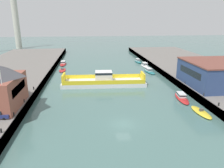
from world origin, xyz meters
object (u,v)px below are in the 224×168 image
object	(u,v)px
chain_ferry	(104,81)
moored_boat_mid_left	(182,97)
moored_boat_near_right	(145,65)
smokestack_distant_a	(15,14)
moored_boat_far_left	(149,71)
moored_boat_far_right	(201,112)
moored_boat_upstream_a	(62,70)
moored_boat_near_left	(138,61)
warehouse_shed	(218,73)
flagpole	(3,93)
moored_boat_mid_right	(63,63)

from	to	relation	value
chain_ferry	moored_boat_mid_left	world-z (taller)	chain_ferry
moored_boat_near_right	smokestack_distant_a	distance (m)	90.75
moored_boat_far_left	smokestack_distant_a	bearing A→B (deg)	132.19
chain_ferry	moored_boat_mid_left	distance (m)	21.40
chain_ferry	moored_boat_far_right	bearing A→B (deg)	-50.11
chain_ferry	moored_boat_upstream_a	xyz separation A→B (m)	(-13.35, 18.75, -0.96)
moored_boat_near_left	moored_boat_far_left	xyz separation A→B (m)	(-0.12, -17.79, -0.05)
moored_boat_near_left	warehouse_shed	bearing A→B (deg)	-74.69
moored_boat_far_right	flagpole	size ratio (longest dim) A/B	0.80
moored_boat_near_right	moored_boat_far_left	world-z (taller)	moored_boat_near_right
moored_boat_near_right	moored_boat_far_right	distance (m)	43.21
moored_boat_far_right	moored_boat_upstream_a	distance (m)	50.24
moored_boat_mid_left	moored_boat_far_right	bearing A→B (deg)	-86.20
moored_boat_near_left	moored_boat_near_right	xyz separation A→B (m)	(0.79, -8.56, 0.03)
moored_boat_far_right	moored_boat_near_right	bearing A→B (deg)	89.71
warehouse_shed	flagpole	distance (m)	47.87
moored_boat_upstream_a	smokestack_distant_a	xyz separation A→B (m)	(-33.28, 64.31, 20.51)
moored_boat_mid_left	moored_boat_far_left	size ratio (longest dim) A/B	0.99
moored_boat_far_right	moored_boat_upstream_a	bearing A→B (deg)	127.85
chain_ferry	flagpole	world-z (taller)	flagpole
smokestack_distant_a	warehouse_shed	bearing A→B (deg)	-51.01
smokestack_distant_a	chain_ferry	bearing A→B (deg)	-60.69
flagpole	chain_ferry	bearing A→B (deg)	50.86
moored_boat_near_right	moored_boat_upstream_a	xyz separation A→B (m)	(-31.05, -3.54, -0.40)
chain_ferry	moored_boat_upstream_a	size ratio (longest dim) A/B	3.62
moored_boat_near_right	moored_boat_mid_right	distance (m)	32.74
flagpole	smokestack_distant_a	xyz separation A→B (m)	(-28.49, 105.35, 14.67)
chain_ferry	moored_boat_mid_right	xyz separation A→B (m)	(-14.20, 29.67, -0.62)
moored_boat_near_left	moored_boat_far_left	world-z (taller)	moored_boat_near_left
moored_boat_mid_left	warehouse_shed	distance (m)	12.36
flagpole	moored_boat_far_left	bearing A→B (deg)	45.35
moored_boat_mid_left	warehouse_shed	xyz separation A→B (m)	(10.85, 4.14, 4.26)
moored_boat_upstream_a	warehouse_shed	distance (m)	49.79
moored_boat_far_left	flagpole	bearing A→B (deg)	-134.65
chain_ferry	moored_boat_far_left	distance (m)	21.30
warehouse_shed	smokestack_distant_a	distance (m)	119.38
moored_boat_upstream_a	warehouse_shed	xyz separation A→B (m)	(41.15, -27.65, 4.57)
smokestack_distant_a	moored_boat_near_right	bearing A→B (deg)	-43.36
chain_ferry	moored_boat_near_left	world-z (taller)	chain_ferry
moored_boat_far_left	moored_boat_mid_left	bearing A→B (deg)	-89.65
moored_boat_mid_right	moored_boat_near_right	bearing A→B (deg)	-13.02
moored_boat_upstream_a	moored_boat_near_right	bearing A→B (deg)	6.51
moored_boat_far_right	moored_boat_mid_right	bearing A→B (deg)	122.06
chain_ferry	moored_boat_near_right	xyz separation A→B (m)	(17.70, 22.30, -0.56)
moored_boat_far_right	smokestack_distant_a	size ratio (longest dim) A/B	0.17
moored_boat_near_right	moored_boat_far_right	xyz separation A→B (m)	(-0.22, -43.21, -0.34)
flagpole	smokestack_distant_a	distance (m)	110.12
moored_boat_mid_left	smokestack_distant_a	xyz separation A→B (m)	(-63.59, 96.09, 20.20)
smokestack_distant_a	moored_boat_near_left	bearing A→B (deg)	-39.40
moored_boat_far_left	smokestack_distant_a	xyz separation A→B (m)	(-63.43, 69.99, 20.19)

